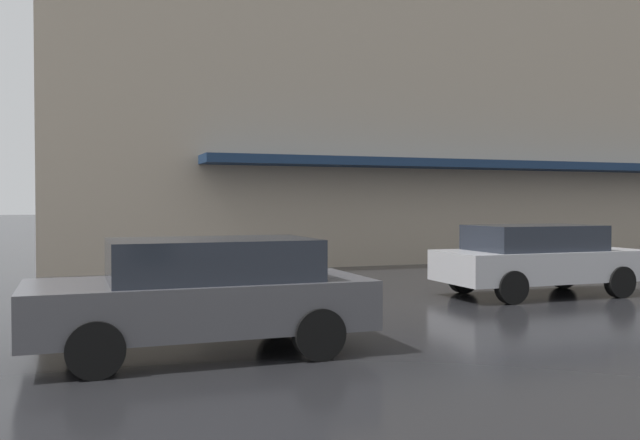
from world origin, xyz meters
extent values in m
cube|color=tan|center=(22.36, -18.34, 9.17)|extent=(19.72, 26.90, 18.35)
cube|color=#192D4C|center=(11.90, -18.34, 3.00)|extent=(1.20, 18.83, 0.24)
cube|color=#B7B7BC|center=(5.50, -14.52, 0.61)|extent=(1.75, 4.10, 0.60)
cube|color=#232833|center=(5.50, -14.37, 1.16)|extent=(1.54, 2.46, 0.50)
cylinder|color=black|center=(6.33, -15.77, 0.31)|extent=(0.20, 0.62, 0.62)
cylinder|color=black|center=(4.67, -15.77, 0.31)|extent=(0.20, 0.62, 0.62)
cylinder|color=black|center=(6.33, -13.27, 0.31)|extent=(0.20, 0.62, 0.62)
cylinder|color=black|center=(4.67, -13.27, 0.31)|extent=(0.20, 0.62, 0.62)
cube|color=#4C4C51|center=(2.50, -7.19, 0.61)|extent=(1.75, 4.10, 0.60)
cube|color=#232833|center=(2.50, -7.34, 1.16)|extent=(1.54, 2.46, 0.50)
cylinder|color=black|center=(1.68, -5.94, 0.31)|extent=(0.20, 0.62, 0.62)
cylinder|color=black|center=(3.33, -5.94, 0.31)|extent=(0.20, 0.62, 0.62)
cylinder|color=black|center=(1.68, -8.44, 0.31)|extent=(0.20, 0.62, 0.62)
cylinder|color=black|center=(3.33, -8.44, 0.31)|extent=(0.20, 0.62, 0.62)
camera|label=1|loc=(-5.88, -5.72, 1.85)|focal=38.60mm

